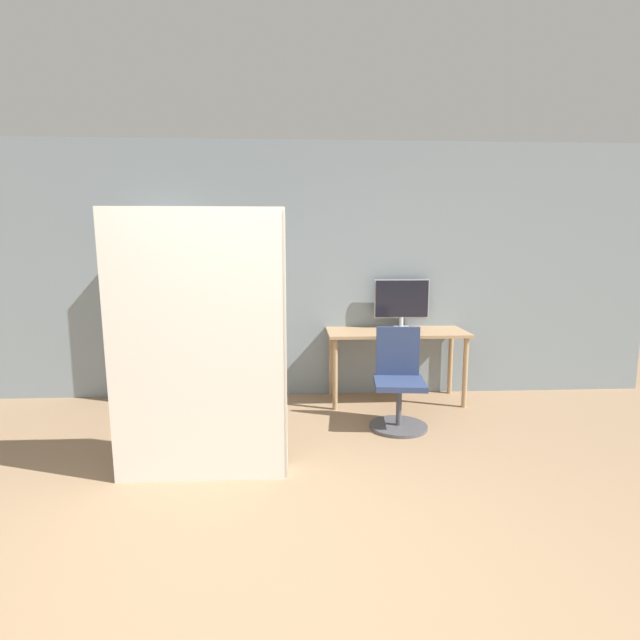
{
  "coord_description": "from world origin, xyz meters",
  "views": [
    {
      "loc": [
        0.08,
        -2.08,
        1.64
      ],
      "look_at": [
        0.3,
        1.79,
        1.05
      ],
      "focal_mm": 28.0,
      "sensor_mm": 36.0,
      "label": 1
    }
  ],
  "objects_px": {
    "bookshelf": "(162,315)",
    "mattress_near": "(200,347)",
    "office_chair": "(399,388)",
    "monitor": "(402,300)"
  },
  "relations": [
    {
      "from": "monitor",
      "to": "office_chair",
      "type": "bearing_deg",
      "value": -102.97
    },
    {
      "from": "monitor",
      "to": "office_chair",
      "type": "xyz_separation_m",
      "value": [
        -0.21,
        -0.92,
        -0.69
      ]
    },
    {
      "from": "monitor",
      "to": "mattress_near",
      "type": "distance_m",
      "value": 2.56
    },
    {
      "from": "office_chair",
      "to": "mattress_near",
      "type": "distance_m",
      "value": 1.92
    },
    {
      "from": "monitor",
      "to": "mattress_near",
      "type": "xyz_separation_m",
      "value": [
        -1.8,
        -1.82,
        -0.1
      ]
    },
    {
      "from": "bookshelf",
      "to": "mattress_near",
      "type": "height_order",
      "value": "mattress_near"
    },
    {
      "from": "bookshelf",
      "to": "mattress_near",
      "type": "relative_size",
      "value": 0.95
    },
    {
      "from": "bookshelf",
      "to": "mattress_near",
      "type": "bearing_deg",
      "value": -68.36
    },
    {
      "from": "office_chair",
      "to": "bookshelf",
      "type": "bearing_deg",
      "value": 158.38
    },
    {
      "from": "office_chair",
      "to": "mattress_near",
      "type": "height_order",
      "value": "mattress_near"
    }
  ]
}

